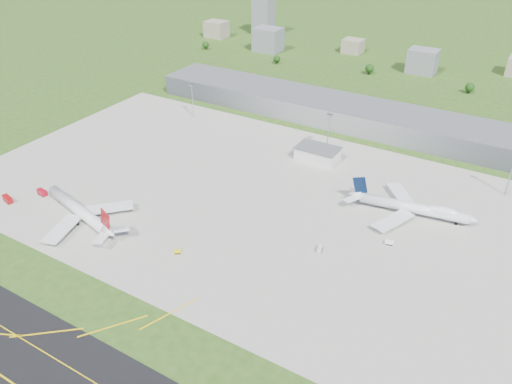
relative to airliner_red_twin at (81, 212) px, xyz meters
The scene contains 22 objects.
ground 188.14m from the airliner_red_twin, 68.73° to the left, with size 1400.00×1400.00×0.00m, color #2F4C17.
apron 101.99m from the airliner_red_twin, 39.85° to the left, with size 360.00×190.00×0.08m, color #9A978C.
terminal 202.14m from the airliner_red_twin, 70.28° to the left, with size 300.00×42.00×15.00m, color gray.
ops_building 147.68m from the airliner_red_twin, 58.02° to the left, with size 26.00×16.00×8.00m, color silver.
mast_west 144.39m from the airliner_red_twin, 102.77° to the left, with size 3.50×2.00×25.90m.
mast_center 161.11m from the airliner_red_twin, 60.86° to the left, with size 3.50×2.00×25.90m.
airliner_red_twin is the anchor object (origin of this frame).
airliner_blue_quad 175.05m from the airliner_red_twin, 31.92° to the left, with size 67.29×52.33×17.59m.
fire_truck 49.44m from the airliner_red_twin, 169.54° to the right, with size 8.04×4.52×3.39m.
crash_tender 38.43m from the airliner_red_twin, behind, with size 6.77×3.57×3.38m.
tug_yellow 61.57m from the airliner_red_twin, ahead, with size 3.96×3.51×1.73m.
van_white_near 125.38m from the airliner_red_twin, 18.34° to the left, with size 3.10×5.07×2.43m.
van_white_far 158.64m from the airliner_red_twin, 22.83° to the left, with size 4.46×2.96×2.17m.
bldg_far_w 377.18m from the airliner_red_twin, 113.73° to the left, with size 24.00×20.00×18.00m, color gray.
bldg_w 333.17m from the airliner_red_twin, 102.45° to the left, with size 28.00×22.00×24.00m, color slate.
bldg_cw 365.37m from the airliner_red_twin, 88.71° to the left, with size 20.00×18.00×14.00m, color gray.
bldg_c 346.73m from the airliner_red_twin, 75.26° to the left, with size 26.00×20.00×22.00m, color slate.
bldg_tall_w 401.52m from the airliner_red_twin, 106.18° to the left, with size 22.00×20.00×44.00m, color slate.
tree_far_w 323.34m from the airliner_red_twin, 114.05° to the left, with size 7.20×7.20×8.80m.
tree_w 293.26m from the airliner_red_twin, 98.19° to the left, with size 6.75×6.75×8.25m.
tree_c 309.06m from the airliner_red_twin, 81.02° to the left, with size 8.10×8.10×9.90m.
tree_e 330.55m from the airliner_red_twin, 65.28° to the left, with size 7.65×7.65×9.35m.
Camera 1 is at (121.42, -164.66, 149.93)m, focal length 35.00 mm.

